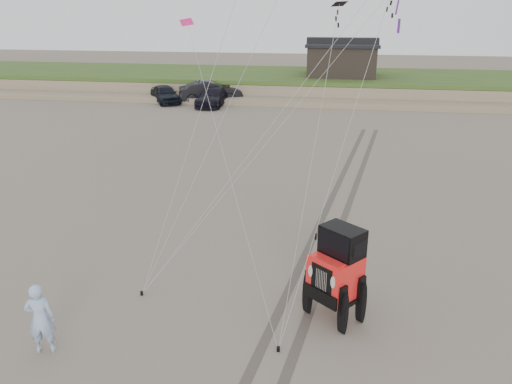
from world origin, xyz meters
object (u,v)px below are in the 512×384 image
(truck_b, at_px, (211,92))
(cabin, at_px, (342,59))
(man, at_px, (40,319))
(jeep, at_px, (335,284))
(truck_a, at_px, (165,94))
(truck_c, at_px, (213,97))

(truck_b, bearing_deg, cabin, -81.78)
(cabin, height_order, man, cabin)
(jeep, distance_m, man, 7.13)
(truck_a, bearing_deg, cabin, -9.48)
(truck_b, xyz_separation_m, man, (4.25, -32.82, 0.02))
(cabin, bearing_deg, truck_c, -144.28)
(truck_a, xyz_separation_m, jeep, (14.62, -29.28, 0.26))
(man, bearing_deg, cabin, -117.71)
(truck_b, bearing_deg, truck_a, 86.55)
(jeep, bearing_deg, truck_c, 149.22)
(truck_c, relative_size, jeep, 0.92)
(truck_a, relative_size, man, 2.44)
(truck_a, height_order, jeep, jeep)
(truck_c, bearing_deg, jeep, -68.56)
(truck_b, bearing_deg, man, 167.81)
(cabin, bearing_deg, truck_a, -154.97)
(truck_c, distance_m, jeep, 30.49)
(truck_c, xyz_separation_m, jeep, (10.33, -28.69, 0.28))
(truck_c, height_order, jeep, jeep)
(cabin, xyz_separation_m, truck_a, (-14.58, -6.81, -2.49))
(jeep, bearing_deg, man, -120.25)
(cabin, distance_m, truck_c, 12.92)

